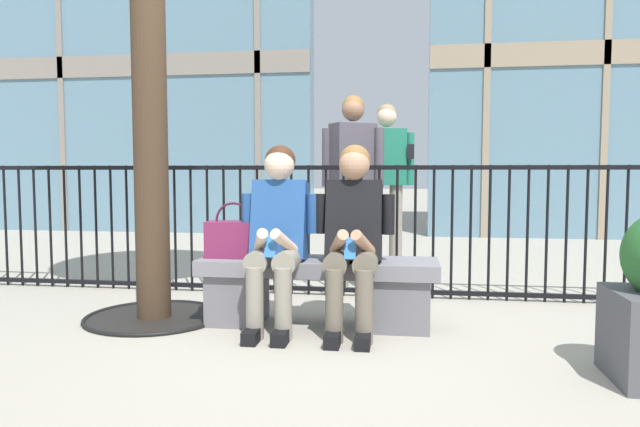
% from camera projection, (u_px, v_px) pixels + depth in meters
% --- Properties ---
extents(ground_plane, '(60.00, 60.00, 0.00)m').
position_uv_depth(ground_plane, '(318.00, 325.00, 3.90)').
color(ground_plane, '#A8A091').
extents(stone_bench, '(1.60, 0.44, 0.45)m').
position_uv_depth(stone_bench, '(318.00, 285.00, 3.88)').
color(stone_bench, slate).
rests_on(stone_bench, ground).
extents(seated_person_with_phone, '(0.52, 0.66, 1.21)m').
position_uv_depth(seated_person_with_phone, '(277.00, 231.00, 3.76)').
color(seated_person_with_phone, gray).
rests_on(seated_person_with_phone, ground).
extents(seated_person_companion, '(0.52, 0.66, 1.21)m').
position_uv_depth(seated_person_companion, '(353.00, 232.00, 3.69)').
color(seated_person_companion, '#6B6051').
rests_on(seated_person_companion, ground).
extents(handbag_on_bench, '(0.37, 0.17, 0.38)m').
position_uv_depth(handbag_on_bench, '(234.00, 238.00, 3.94)').
color(handbag_on_bench, '#7A234C').
rests_on(handbag_on_bench, stone_bench).
extents(bystander_at_railing, '(0.55, 0.39, 1.71)m').
position_uv_depth(bystander_at_railing, '(353.00, 175.00, 5.14)').
color(bystander_at_railing, gray).
rests_on(bystander_at_railing, ground).
extents(bystander_further_back, '(0.55, 0.29, 1.71)m').
position_uv_depth(bystander_further_back, '(386.00, 175.00, 5.80)').
color(bystander_further_back, gray).
rests_on(bystander_further_back, ground).
extents(plaza_railing, '(9.85, 0.04, 1.09)m').
position_uv_depth(plaza_railing, '(335.00, 230.00, 4.79)').
color(plaza_railing, black).
rests_on(plaza_railing, ground).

